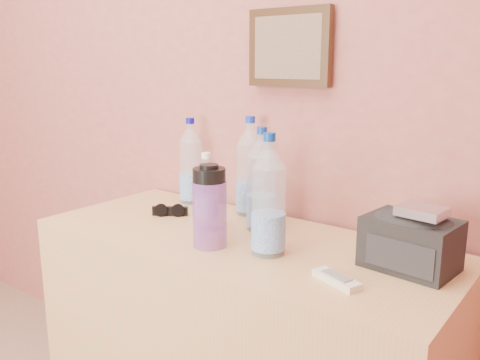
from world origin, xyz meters
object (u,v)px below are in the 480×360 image
at_px(toiletry_bag, 411,240).
at_px(sunglasses, 170,211).
at_px(ac_remote, 336,280).
at_px(pet_large_b, 250,172).
at_px(nalgene_bottle, 210,206).
at_px(pet_large_d, 269,202).
at_px(pet_large_a, 191,166).
at_px(dresser, 239,357).
at_px(pet_large_c, 261,185).
at_px(pet_small, 207,196).
at_px(foil_packet, 422,211).

bearing_deg(toiletry_bag, sunglasses, -171.09).
bearing_deg(ac_remote, toiletry_bag, 82.02).
xyz_separation_m(pet_large_b, nalgene_bottle, (0.10, -0.33, -0.03)).
xyz_separation_m(pet_large_d, nalgene_bottle, (-0.17, -0.05, -0.03)).
xyz_separation_m(pet_large_a, toiletry_bag, (0.89, -0.14, -0.07)).
bearing_deg(dresser, ac_remote, -17.54).
xyz_separation_m(dresser, pet_large_a, (-0.39, 0.22, 0.56)).
bearing_deg(pet_large_c, sunglasses, -169.04).
bearing_deg(ac_remote, pet_large_c, 169.53).
height_order(nalgene_bottle, toiletry_bag, nalgene_bottle).
distance_m(pet_large_d, ac_remote, 0.29).
distance_m(pet_large_a, pet_large_b, 0.27).
distance_m(dresser, ac_remote, 0.59).
bearing_deg(pet_large_d, pet_large_a, 153.05).
height_order(pet_large_d, sunglasses, pet_large_d).
xyz_separation_m(pet_large_b, ac_remote, (0.51, -0.35, -0.14)).
bearing_deg(pet_large_c, pet_large_a, 164.52).
bearing_deg(pet_large_b, ac_remote, -34.08).
height_order(pet_small, toiletry_bag, pet_small).
distance_m(pet_large_d, nalgene_bottle, 0.18).
xyz_separation_m(nalgene_bottle, toiletry_bag, (0.52, 0.19, -0.04)).
bearing_deg(pet_large_c, foil_packet, -5.05).
distance_m(dresser, nalgene_bottle, 0.54).
bearing_deg(dresser, foil_packet, 6.30).
xyz_separation_m(pet_small, toiletry_bag, (0.63, 0.08, -0.03)).
relative_size(dresser, ac_remote, 9.87).
distance_m(pet_large_d, toiletry_bag, 0.39).
bearing_deg(pet_large_c, toiletry_bag, -3.30).
bearing_deg(pet_large_a, pet_small, -39.43).
relative_size(pet_large_a, sunglasses, 2.58).
bearing_deg(pet_large_c, pet_large_b, 137.76).
relative_size(pet_small, ac_remote, 1.88).
relative_size(sunglasses, ac_remote, 0.94).
bearing_deg(pet_large_b, pet_small, -91.34).
bearing_deg(pet_small, dresser, 1.69).
distance_m(pet_large_a, ac_remote, 0.87).
xyz_separation_m(pet_large_d, ac_remote, (0.24, -0.07, -0.14)).
xyz_separation_m(pet_large_b, pet_small, (-0.01, -0.23, -0.04)).
xyz_separation_m(pet_large_b, toiletry_bag, (0.62, -0.15, -0.08)).
bearing_deg(foil_packet, toiletry_bag, 148.08).
xyz_separation_m(dresser, pet_small, (-0.13, -0.00, 0.52)).
xyz_separation_m(dresser, pet_large_d, (0.15, -0.06, 0.56)).
relative_size(pet_large_b, pet_large_c, 1.05).
bearing_deg(foil_packet, dresser, -173.70).
xyz_separation_m(dresser, ac_remote, (0.39, -0.12, 0.42)).
relative_size(pet_small, nalgene_bottle, 1.03).
bearing_deg(pet_large_b, foil_packet, -14.23).
relative_size(ac_remote, toiletry_bag, 0.60).
bearing_deg(ac_remote, dresser, -177.16).
distance_m(dresser, pet_large_b, 0.62).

